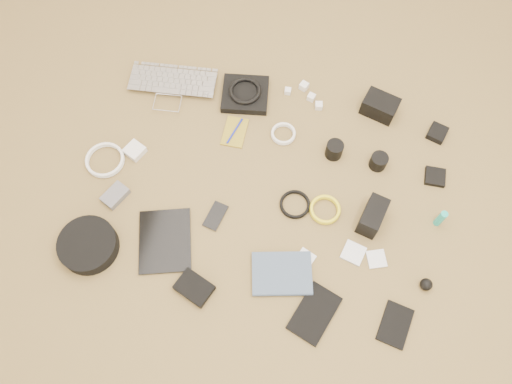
% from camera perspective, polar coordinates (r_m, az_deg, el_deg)
% --- Properties ---
extents(laptop, '(0.40, 0.30, 0.03)m').
position_cam_1_polar(laptop, '(2.20, -9.71, 11.29)').
color(laptop, '#B3B3B8').
rests_on(laptop, ground).
extents(headphone_pouch, '(0.22, 0.21, 0.03)m').
position_cam_1_polar(headphone_pouch, '(2.16, -1.25, 11.10)').
color(headphone_pouch, black).
rests_on(headphone_pouch, ground).
extents(headphones, '(0.16, 0.16, 0.02)m').
position_cam_1_polar(headphones, '(2.14, -1.26, 11.50)').
color(headphones, black).
rests_on(headphones, headphone_pouch).
extents(charger_a, '(0.03, 0.03, 0.02)m').
position_cam_1_polar(charger_a, '(2.18, 3.66, 11.44)').
color(charger_a, white).
rests_on(charger_a, ground).
extents(charger_b, '(0.04, 0.04, 0.03)m').
position_cam_1_polar(charger_b, '(2.20, 5.50, 11.95)').
color(charger_b, white).
rests_on(charger_b, ground).
extents(charger_c, '(0.04, 0.04, 0.03)m').
position_cam_1_polar(charger_c, '(2.17, 6.34, 10.71)').
color(charger_c, white).
rests_on(charger_c, ground).
extents(charger_d, '(0.04, 0.04, 0.03)m').
position_cam_1_polar(charger_d, '(2.15, 7.18, 9.76)').
color(charger_d, white).
rests_on(charger_d, ground).
extents(dslr_camera, '(0.16, 0.13, 0.08)m').
position_cam_1_polar(dslr_camera, '(2.16, 13.98, 9.50)').
color(dslr_camera, black).
rests_on(dslr_camera, ground).
extents(lens_pouch, '(0.09, 0.09, 0.03)m').
position_cam_1_polar(lens_pouch, '(2.19, 20.01, 6.36)').
color(lens_pouch, black).
rests_on(lens_pouch, ground).
extents(notebook_olive, '(0.09, 0.14, 0.01)m').
position_cam_1_polar(notebook_olive, '(2.08, -2.44, 6.88)').
color(notebook_olive, olive).
rests_on(notebook_olive, ground).
extents(pen_blue, '(0.04, 0.13, 0.01)m').
position_cam_1_polar(pen_blue, '(2.07, -2.45, 6.99)').
color(pen_blue, '#141FA7').
rests_on(pen_blue, notebook_olive).
extents(cable_white_a, '(0.12, 0.12, 0.01)m').
position_cam_1_polar(cable_white_a, '(2.07, 3.13, 6.58)').
color(cable_white_a, white).
rests_on(cable_white_a, ground).
extents(lens_a, '(0.09, 0.09, 0.07)m').
position_cam_1_polar(lens_a, '(2.02, 8.94, 4.79)').
color(lens_a, black).
rests_on(lens_a, ground).
extents(lens_b, '(0.08, 0.08, 0.06)m').
position_cam_1_polar(lens_b, '(2.03, 13.83, 3.42)').
color(lens_b, black).
rests_on(lens_b, ground).
extents(card_reader, '(0.08, 0.08, 0.02)m').
position_cam_1_polar(card_reader, '(2.09, 19.78, 1.65)').
color(card_reader, black).
rests_on(card_reader, ground).
extents(power_brick, '(0.09, 0.09, 0.03)m').
position_cam_1_polar(power_brick, '(2.08, -13.68, 4.62)').
color(power_brick, white).
rests_on(power_brick, ground).
extents(cable_white_b, '(0.17, 0.17, 0.01)m').
position_cam_1_polar(cable_white_b, '(2.09, -16.83, 3.44)').
color(cable_white_b, white).
rests_on(cable_white_b, ground).
extents(cable_black, '(0.15, 0.15, 0.01)m').
position_cam_1_polar(cable_black, '(1.93, 4.46, -1.48)').
color(cable_black, black).
rests_on(cable_black, ground).
extents(cable_yellow, '(0.15, 0.15, 0.01)m').
position_cam_1_polar(cable_yellow, '(1.93, 7.87, -2.08)').
color(cable_yellow, yellow).
rests_on(cable_yellow, ground).
extents(flash, '(0.10, 0.15, 0.10)m').
position_cam_1_polar(flash, '(1.91, 13.17, -2.71)').
color(flash, black).
rests_on(flash, ground).
extents(lens_cleaner, '(0.03, 0.03, 0.09)m').
position_cam_1_polar(lens_cleaner, '(1.98, 20.33, -2.85)').
color(lens_cleaner, '#1BB1A4').
rests_on(lens_cleaner, ground).
extents(battery_charger, '(0.10, 0.12, 0.03)m').
position_cam_1_polar(battery_charger, '(2.01, -15.80, -0.36)').
color(battery_charger, '#5D5C61').
rests_on(battery_charger, ground).
extents(tablet, '(0.26, 0.30, 0.01)m').
position_cam_1_polar(tablet, '(1.90, -10.35, -5.51)').
color(tablet, black).
rests_on(tablet, ground).
extents(phone, '(0.08, 0.12, 0.01)m').
position_cam_1_polar(phone, '(1.91, -4.64, -2.74)').
color(phone, black).
rests_on(phone, ground).
extents(filter_case_left, '(0.08, 0.08, 0.01)m').
position_cam_1_polar(filter_case_left, '(1.86, 5.64, -7.57)').
color(filter_case_left, silver).
rests_on(filter_case_left, ground).
extents(filter_case_mid, '(0.09, 0.09, 0.01)m').
position_cam_1_polar(filter_case_mid, '(1.89, 11.06, -6.84)').
color(filter_case_mid, silver).
rests_on(filter_case_mid, ground).
extents(filter_case_right, '(0.09, 0.09, 0.01)m').
position_cam_1_polar(filter_case_right, '(1.90, 13.60, -7.45)').
color(filter_case_right, silver).
rests_on(filter_case_right, ground).
extents(air_blower, '(0.05, 0.05, 0.04)m').
position_cam_1_polar(air_blower, '(1.91, 18.87, -9.97)').
color(air_blower, black).
rests_on(air_blower, ground).
extents(headphone_case, '(0.24, 0.24, 0.06)m').
position_cam_1_polar(headphone_case, '(1.94, -18.61, -5.78)').
color(headphone_case, black).
rests_on(headphone_case, ground).
extents(drive_case, '(0.15, 0.13, 0.03)m').
position_cam_1_polar(drive_case, '(1.83, -7.07, -10.79)').
color(drive_case, black).
rests_on(drive_case, ground).
extents(paperback, '(0.25, 0.21, 0.02)m').
position_cam_1_polar(paperback, '(1.81, 3.07, -11.77)').
color(paperback, '#3E5069').
rests_on(paperback, ground).
extents(notebook_black_a, '(0.18, 0.22, 0.01)m').
position_cam_1_polar(notebook_black_a, '(1.81, 6.70, -13.59)').
color(notebook_black_a, black).
rests_on(notebook_black_a, ground).
extents(notebook_black_b, '(0.12, 0.16, 0.01)m').
position_cam_1_polar(notebook_black_b, '(1.86, 15.62, -14.40)').
color(notebook_black_b, black).
rests_on(notebook_black_b, ground).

